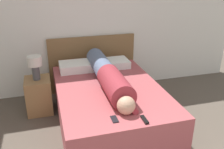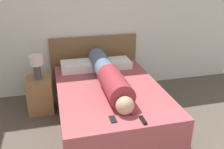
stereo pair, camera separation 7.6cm
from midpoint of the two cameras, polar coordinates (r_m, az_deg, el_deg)
wall_back at (r=4.23m, az=-3.97°, el=13.24°), size 5.45×0.06×2.60m
bed at (r=3.48m, az=0.04°, el=-7.02°), size 1.37×1.97×0.54m
headboard at (r=4.38m, az=-3.55°, el=2.54°), size 1.49×0.04×0.97m
nightstand at (r=3.91m, az=-15.54°, el=-4.43°), size 0.37×0.40×0.53m
table_lamp at (r=3.72m, az=-16.34°, el=2.41°), size 0.21×0.21×0.35m
person_lying at (r=3.35m, az=-0.08°, el=-0.33°), size 0.30×1.72×0.30m
pillow_near_headboard at (r=3.95m, az=-7.24°, el=1.91°), size 0.52×0.36×0.13m
pillow_second at (r=4.05m, az=1.12°, el=2.58°), size 0.50×0.36×0.11m
tv_remote at (r=2.67m, az=7.91°, el=-10.29°), size 0.04×0.15×0.02m
cell_phone at (r=2.67m, az=1.02°, el=-10.17°), size 0.06×0.13×0.01m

